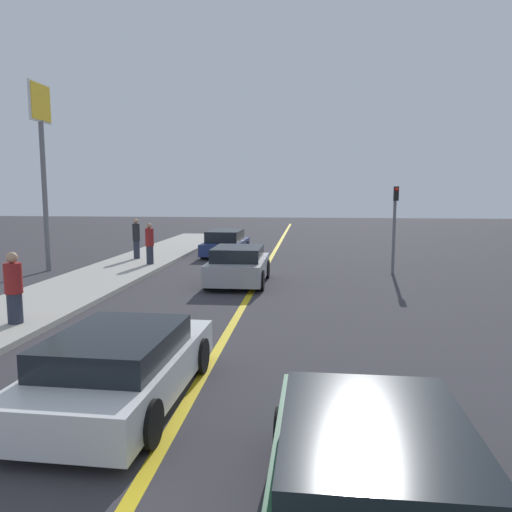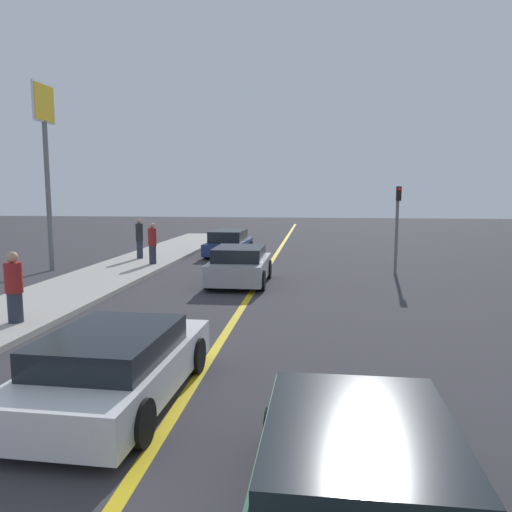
# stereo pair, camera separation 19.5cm
# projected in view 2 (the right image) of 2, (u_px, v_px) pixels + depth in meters

# --- Properties ---
(road_center_line) EXTENTS (0.20, 60.00, 0.01)m
(road_center_line) POSITION_uv_depth(u_px,v_px,m) (264.00, 273.00, 19.90)
(road_center_line) COLOR gold
(road_center_line) RESTS_ON ground_plane
(sidewalk_left) EXTENTS (3.12, 34.30, 0.15)m
(sidewalk_left) POSITION_uv_depth(u_px,v_px,m) (117.00, 272.00, 19.74)
(sidewalk_left) COLOR #ADA89E
(sidewalk_left) RESTS_ON ground_plane
(car_near_right_lane) EXTENTS (2.00, 4.05, 1.29)m
(car_near_right_lane) POSITION_uv_depth(u_px,v_px,m) (357.00, 483.00, 4.52)
(car_near_right_lane) COLOR #144728
(car_near_right_lane) RESTS_ON ground_plane
(car_ahead_center) EXTENTS (2.11, 4.35, 1.17)m
(car_ahead_center) POSITION_uv_depth(u_px,v_px,m) (116.00, 365.00, 7.73)
(car_ahead_center) COLOR silver
(car_ahead_center) RESTS_ON ground_plane
(car_far_distant) EXTENTS (2.02, 3.89, 1.33)m
(car_far_distant) POSITION_uv_depth(u_px,v_px,m) (240.00, 266.00, 17.55)
(car_far_distant) COLOR #9E9EA3
(car_far_distant) RESTS_ON ground_plane
(car_parked_left_lot) EXTENTS (2.02, 4.45, 1.29)m
(car_parked_left_lot) POSITION_uv_depth(u_px,v_px,m) (229.00, 243.00, 25.34)
(car_parked_left_lot) COLOR navy
(car_parked_left_lot) RESTS_ON ground_plane
(pedestrian_mid_group) EXTENTS (0.41, 0.41, 1.70)m
(pedestrian_mid_group) POSITION_uv_depth(u_px,v_px,m) (14.00, 287.00, 11.79)
(pedestrian_mid_group) COLOR #282D3D
(pedestrian_mid_group) RESTS_ON sidewalk_left
(pedestrian_far_standing) EXTENTS (0.35, 0.35, 1.76)m
(pedestrian_far_standing) POSITION_uv_depth(u_px,v_px,m) (152.00, 243.00, 21.31)
(pedestrian_far_standing) COLOR #282D3D
(pedestrian_far_standing) RESTS_ON sidewalk_left
(pedestrian_by_sign) EXTENTS (0.33, 0.33, 1.83)m
(pedestrian_by_sign) POSITION_uv_depth(u_px,v_px,m) (139.00, 238.00, 23.06)
(pedestrian_by_sign) COLOR #282D3D
(pedestrian_by_sign) RESTS_ON sidewalk_left
(traffic_light) EXTENTS (0.18, 0.40, 3.43)m
(traffic_light) POSITION_uv_depth(u_px,v_px,m) (397.00, 220.00, 19.36)
(traffic_light) COLOR slate
(traffic_light) RESTS_ON ground_plane
(roadside_sign) EXTENTS (0.20, 1.54, 7.48)m
(roadside_sign) POSITION_uv_depth(u_px,v_px,m) (45.00, 137.00, 19.91)
(roadside_sign) COLOR slate
(roadside_sign) RESTS_ON ground_plane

